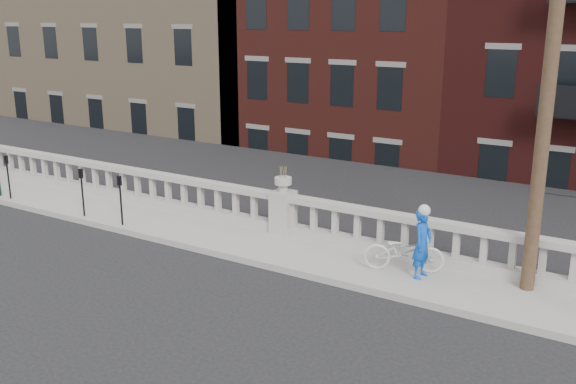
% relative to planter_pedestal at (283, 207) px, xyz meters
% --- Properties ---
extents(ground, '(120.00, 120.00, 0.00)m').
position_rel_planter_pedestal_xyz_m(ground, '(0.00, -3.95, -0.83)').
color(ground, black).
rests_on(ground, ground).
extents(sidewalk, '(32.00, 2.20, 0.15)m').
position_rel_planter_pedestal_xyz_m(sidewalk, '(0.00, -0.95, -0.76)').
color(sidewalk, '#9C9890').
rests_on(sidewalk, ground).
extents(balustrade, '(28.00, 0.34, 1.03)m').
position_rel_planter_pedestal_xyz_m(balustrade, '(0.00, 0.00, -0.19)').
color(balustrade, '#9C9890').
rests_on(balustrade, sidewalk).
extents(planter_pedestal, '(0.55, 0.55, 1.76)m').
position_rel_planter_pedestal_xyz_m(planter_pedestal, '(0.00, 0.00, 0.00)').
color(planter_pedestal, '#9C9890').
rests_on(planter_pedestal, sidewalk).
extents(lower_level, '(80.00, 44.00, 20.80)m').
position_rel_planter_pedestal_xyz_m(lower_level, '(0.56, 19.09, 1.80)').
color(lower_level, '#605E59').
rests_on(lower_level, ground).
extents(utility_pole, '(1.60, 0.28, 10.00)m').
position_rel_planter_pedestal_xyz_m(utility_pole, '(6.20, -0.35, 4.41)').
color(utility_pole, '#422D1E').
rests_on(utility_pole, sidewalk).
extents(parking_meter_a, '(0.10, 0.09, 1.36)m').
position_rel_planter_pedestal_xyz_m(parking_meter_a, '(-8.81, -1.80, 0.17)').
color(parking_meter_a, black).
rests_on(parking_meter_a, sidewalk).
extents(parking_meter_b, '(0.10, 0.09, 1.36)m').
position_rel_planter_pedestal_xyz_m(parking_meter_b, '(-5.50, -1.80, 0.17)').
color(parking_meter_b, black).
rests_on(parking_meter_b, sidewalk).
extents(parking_meter_c, '(0.10, 0.09, 1.36)m').
position_rel_planter_pedestal_xyz_m(parking_meter_c, '(-4.00, -1.80, 0.17)').
color(parking_meter_c, black).
rests_on(parking_meter_c, sidewalk).
extents(bicycle, '(1.86, 1.21, 0.92)m').
position_rel_planter_pedestal_xyz_m(bicycle, '(3.65, -0.81, -0.22)').
color(bicycle, silver).
rests_on(bicycle, sidewalk).
extents(cyclist, '(0.42, 0.59, 1.52)m').
position_rel_planter_pedestal_xyz_m(cyclist, '(4.11, -0.93, 0.08)').
color(cyclist, blue).
rests_on(cyclist, sidewalk).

